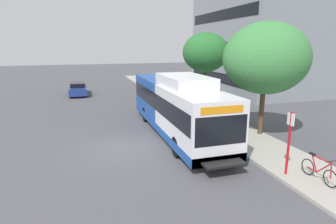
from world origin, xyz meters
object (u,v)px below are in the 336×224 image
parked_car_far_lane (78,89)px  bicycle_parked (319,170)px  street_tree_mid_block (206,53)px  transit_bus (176,106)px  bus_stop_sign_pole (289,139)px  street_tree_near_stop (266,58)px

parked_car_far_lane → bicycle_parked: bearing=-69.4°
street_tree_mid_block → transit_bus: bearing=-127.7°
bicycle_parked → parked_car_far_lane: parked_car_far_lane is taller
transit_bus → bicycle_parked: 8.42m
bus_stop_sign_pole → street_tree_near_stop: (2.21, 4.94, 2.87)m
parked_car_far_lane → transit_bus: bearing=-70.4°
bus_stop_sign_pole → street_tree_near_stop: bearing=65.9°
street_tree_mid_block → parked_car_far_lane: street_tree_mid_block is taller
transit_bus → bicycle_parked: size_ratio=6.96×
street_tree_near_stop → bicycle_parked: bearing=-103.7°
street_tree_near_stop → parked_car_far_lane: street_tree_near_stop is taller
bicycle_parked → bus_stop_sign_pole: bearing=133.4°
street_tree_mid_block → street_tree_near_stop: bearing=-89.0°
transit_bus → parked_car_far_lane: transit_bus is taller
transit_bus → street_tree_near_stop: street_tree_near_stop is taller
transit_bus → bus_stop_sign_pole: (2.38, -6.86, -0.05)m
bicycle_parked → street_tree_near_stop: 7.16m
street_tree_near_stop → transit_bus: bearing=157.3°
bus_stop_sign_pole → street_tree_near_stop: 6.13m
bus_stop_sign_pole → parked_car_far_lane: 24.19m
transit_bus → street_tree_mid_block: size_ratio=2.01×
street_tree_near_stop → parked_car_far_lane: bearing=119.9°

